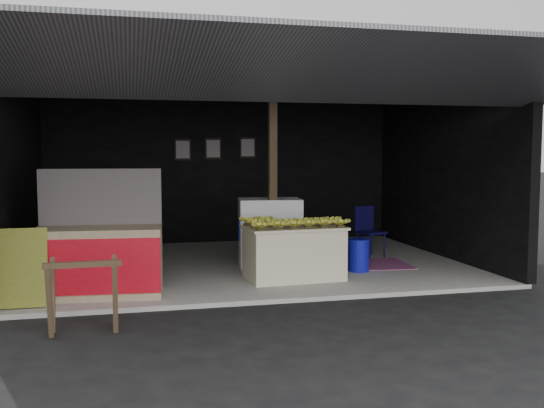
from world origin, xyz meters
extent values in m
plane|color=black|center=(0.00, 0.00, 0.00)|extent=(80.00, 80.00, 0.00)
cube|color=gray|center=(0.00, 2.50, 0.03)|extent=(7.00, 5.00, 0.06)
cube|color=black|center=(0.00, 5.00, 1.51)|extent=(7.00, 0.15, 2.90)
cube|color=black|center=(-3.50, 2.50, 1.51)|extent=(0.15, 5.00, 2.90)
cube|color=black|center=(3.50, 2.50, 1.51)|extent=(0.15, 5.00, 2.90)
cube|color=#232326|center=(0.00, 2.50, 2.96)|extent=(7.20, 5.20, 0.12)
cube|color=#232326|center=(0.00, -0.95, 2.73)|extent=(7.40, 2.47, 0.48)
cube|color=#463523|center=(0.30, 1.90, 1.49)|extent=(0.12, 0.12, 2.85)
cube|color=beige|center=(0.42, 1.12, 0.42)|extent=(1.37, 0.87, 0.72)
cube|color=beige|center=(0.42, 1.12, 0.80)|extent=(1.43, 0.93, 0.04)
cube|color=white|center=(0.31, 2.13, 0.60)|extent=(1.03, 0.75, 1.07)
cube|color=navy|center=(0.31, 1.80, 0.65)|extent=(0.75, 0.10, 0.32)
cube|color=#B21414|center=(0.31, 1.80, 0.27)|extent=(0.48, 0.07, 0.11)
cube|color=#998466|center=(-2.23, 0.69, 0.50)|extent=(1.60, 0.80, 0.87)
cube|color=red|center=(-2.23, 0.34, 0.50)|extent=(1.54, 0.15, 0.68)
cube|color=white|center=(-2.23, 0.33, 0.50)|extent=(0.52, 0.05, 0.17)
cube|color=#182249|center=(-2.23, 0.98, 1.29)|extent=(1.55, 0.18, 0.73)
cube|color=black|center=(-3.11, 0.33, 0.52)|extent=(0.62, 0.23, 0.92)
cube|color=#463523|center=(-2.63, -0.95, 0.39)|extent=(0.06, 0.29, 0.76)
cube|color=#463523|center=(-2.01, -0.92, 0.39)|extent=(0.06, 0.29, 0.76)
cube|color=#463523|center=(-2.64, -0.57, 0.39)|extent=(0.06, 0.29, 0.76)
cube|color=#463523|center=(-2.02, -0.55, 0.39)|extent=(0.06, 0.29, 0.76)
cube|color=#463523|center=(-2.32, -0.75, 0.73)|extent=(0.78, 0.09, 0.06)
cylinder|color=#0E119C|center=(1.53, 1.41, 0.29)|extent=(0.32, 0.32, 0.46)
cylinder|color=black|center=(2.09, 2.33, 0.27)|extent=(0.03, 0.03, 0.43)
cylinder|color=black|center=(2.40, 2.43, 0.27)|extent=(0.03, 0.03, 0.43)
cylinder|color=black|center=(1.98, 2.64, 0.27)|extent=(0.03, 0.03, 0.43)
cylinder|color=black|center=(2.30, 2.74, 0.27)|extent=(0.03, 0.03, 0.43)
cube|color=black|center=(2.19, 2.54, 0.49)|extent=(0.52, 0.52, 0.04)
cube|color=black|center=(2.13, 2.71, 0.71)|extent=(0.40, 0.17, 0.44)
cube|color=#791B5E|center=(1.77, 1.88, 0.07)|extent=(1.57, 1.10, 0.01)
cube|color=black|center=(-0.80, 4.90, 1.91)|extent=(0.32, 0.03, 0.42)
cube|color=#4C4C59|center=(-0.80, 4.88, 1.91)|extent=(0.26, 0.02, 0.34)
cube|color=black|center=(-0.20, 4.90, 1.93)|extent=(0.32, 0.03, 0.42)
cube|color=#4C4C59|center=(-0.20, 4.88, 1.93)|extent=(0.26, 0.02, 0.34)
cube|color=black|center=(0.50, 4.90, 1.95)|extent=(0.32, 0.03, 0.42)
cube|color=#4C4C59|center=(0.50, 4.88, 1.95)|extent=(0.26, 0.02, 0.34)
camera|label=1|loc=(-1.85, -7.12, 1.88)|focal=40.00mm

